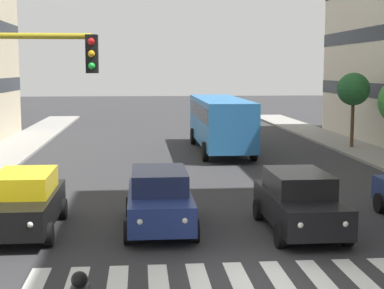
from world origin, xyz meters
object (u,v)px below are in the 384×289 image
(bus_behind_traffic, at_px, (220,119))
(street_tree_3, at_px, (353,90))
(car_2, at_px, (159,199))
(car_3, at_px, (24,202))
(car_1, at_px, (299,201))

(bus_behind_traffic, height_order, street_tree_3, street_tree_3)
(car_2, height_order, car_3, same)
(car_1, distance_m, car_3, 7.89)
(car_1, bearing_deg, street_tree_3, -114.85)
(car_2, height_order, bus_behind_traffic, bus_behind_traffic)
(car_3, xyz_separation_m, street_tree_3, (-15.60, -16.06, 2.60))
(car_1, xyz_separation_m, car_2, (3.98, -0.68, 0.00))
(car_1, distance_m, bus_behind_traffic, 16.80)
(car_3, bearing_deg, car_1, 175.30)
(car_3, xyz_separation_m, bus_behind_traffic, (-7.86, -16.13, 0.97))
(car_1, xyz_separation_m, car_3, (7.86, -0.65, 0.00))
(car_3, relative_size, bus_behind_traffic, 0.42)
(car_3, height_order, street_tree_3, street_tree_3)
(car_2, height_order, street_tree_3, street_tree_3)
(car_1, xyz_separation_m, street_tree_3, (-7.73, -16.70, 2.60))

